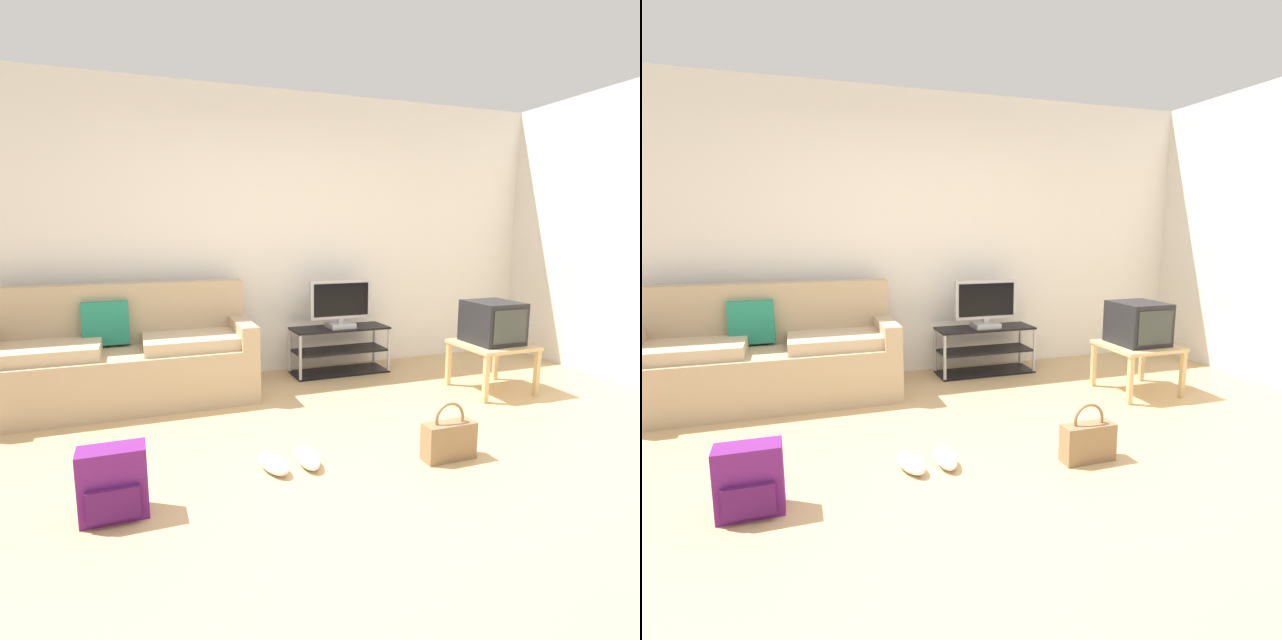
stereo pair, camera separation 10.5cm
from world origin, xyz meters
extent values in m
cube|color=tan|center=(0.00, 0.00, -0.01)|extent=(9.00, 9.80, 0.02)
cube|color=silver|center=(0.00, 2.45, 1.35)|extent=(9.00, 0.10, 2.70)
cube|color=tan|center=(-1.31, 1.86, 0.22)|extent=(2.07, 0.82, 0.44)
cube|color=tan|center=(-1.31, 2.18, 0.70)|extent=(2.07, 0.20, 0.51)
cube|color=tan|center=(-0.34, 1.86, 0.54)|extent=(0.14, 0.82, 0.19)
cube|color=#CBAF89|center=(-1.88, 1.80, 0.49)|extent=(0.83, 0.58, 0.10)
cube|color=#CBAF89|center=(-0.74, 1.80, 0.49)|extent=(0.83, 0.58, 0.10)
cube|color=#238466|center=(-1.43, 2.06, 0.64)|extent=(0.36, 0.13, 0.36)
cube|color=black|center=(0.68, 2.10, 0.45)|extent=(0.96, 0.36, 0.02)
cube|color=black|center=(0.68, 2.10, 0.23)|extent=(0.92, 0.35, 0.02)
cube|color=black|center=(0.68, 2.10, 0.01)|extent=(0.96, 0.36, 0.02)
cylinder|color=#B7B7BC|center=(0.22, 1.93, 0.23)|extent=(0.03, 0.03, 0.46)
cylinder|color=#B7B7BC|center=(1.15, 1.93, 0.23)|extent=(0.03, 0.03, 0.46)
cylinder|color=#B7B7BC|center=(0.22, 2.26, 0.23)|extent=(0.03, 0.03, 0.46)
cylinder|color=#B7B7BC|center=(1.15, 2.26, 0.23)|extent=(0.03, 0.03, 0.46)
cube|color=#B2B2B7|center=(0.68, 2.08, 0.49)|extent=(0.25, 0.22, 0.05)
cube|color=#B2B2B7|center=(0.68, 2.08, 0.53)|extent=(0.05, 0.04, 0.04)
cube|color=#B2B2B7|center=(0.68, 2.08, 0.74)|extent=(0.63, 0.04, 0.38)
cube|color=black|center=(0.68, 2.05, 0.74)|extent=(0.57, 0.01, 0.32)
cube|color=tan|center=(1.72, 1.10, 0.41)|extent=(0.59, 0.59, 0.03)
cube|color=tan|center=(1.46, 0.84, 0.20)|extent=(0.04, 0.04, 0.40)
cube|color=tan|center=(1.99, 0.84, 0.20)|extent=(0.04, 0.04, 0.40)
cube|color=tan|center=(1.46, 1.37, 0.20)|extent=(0.04, 0.04, 0.40)
cube|color=tan|center=(1.99, 1.37, 0.20)|extent=(0.04, 0.04, 0.40)
cube|color=#232326|center=(1.72, 1.12, 0.61)|extent=(0.40, 0.44, 0.36)
cube|color=#333833|center=(1.72, 0.90, 0.61)|extent=(0.33, 0.01, 0.28)
cube|color=#661E70|center=(-1.34, 0.10, 0.18)|extent=(0.32, 0.16, 0.36)
cube|color=#4C1654|center=(-1.34, 0.00, 0.12)|extent=(0.24, 0.04, 0.16)
cylinder|color=#4C1654|center=(-1.43, 0.20, 0.20)|extent=(0.04, 0.04, 0.29)
cylinder|color=#4C1654|center=(-1.25, 0.20, 0.20)|extent=(0.04, 0.04, 0.29)
cube|color=olive|center=(0.58, 0.07, 0.12)|extent=(0.33, 0.13, 0.23)
torus|color=olive|center=(0.58, 0.07, 0.26)|extent=(0.21, 0.02, 0.21)
ellipsoid|color=white|center=(-0.49, 0.28, 0.04)|extent=(0.19, 0.30, 0.09)
ellipsoid|color=white|center=(-0.27, 0.28, 0.04)|extent=(0.13, 0.28, 0.09)
camera|label=1|loc=(-1.19, -2.41, 1.40)|focal=28.32mm
camera|label=2|loc=(-1.09, -2.44, 1.40)|focal=28.32mm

